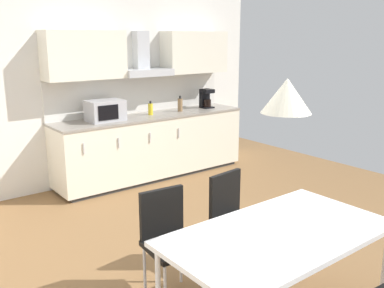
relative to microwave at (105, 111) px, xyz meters
name	(u,v)px	position (x,y,z in m)	size (l,w,h in m)	color
ground_plane	(208,267)	(-0.30, -2.53, -1.09)	(7.73, 8.58, 0.02)	brown
wall_back	(72,89)	(-0.30, 0.38, 0.28)	(6.18, 0.10, 2.71)	silver
kitchen_counter	(152,146)	(0.74, 0.00, -0.60)	(2.95, 0.68, 0.94)	#333333
backsplash_tile	(140,94)	(0.74, 0.32, 0.13)	(2.93, 0.02, 0.53)	silver
upper_wall_cabinets	(144,55)	(0.74, 0.16, 0.72)	(2.93, 0.40, 0.64)	silver
microwave	(105,111)	(0.00, 0.00, 0.00)	(0.48, 0.35, 0.28)	#ADADB2
coffee_maker	(206,98)	(1.79, 0.03, 0.01)	(0.18, 0.19, 0.30)	black
bottle_yellow	(151,109)	(0.73, 0.02, -0.05)	(0.07, 0.07, 0.20)	yellow
bottle_brown	(180,105)	(1.26, 0.00, -0.04)	(0.08, 0.08, 0.24)	brown
dining_table	(279,237)	(-0.47, -3.48, -0.37)	(1.60, 0.88, 0.75)	white
chair_far_left	(168,233)	(-0.82, -2.65, -0.54)	(0.44, 0.44, 0.87)	black
chair_far_right	(233,211)	(-0.12, -2.65, -0.54)	(0.44, 0.44, 0.87)	black
pendant_lamp	(287,96)	(-0.47, -3.48, 0.60)	(0.32, 0.32, 0.22)	silver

